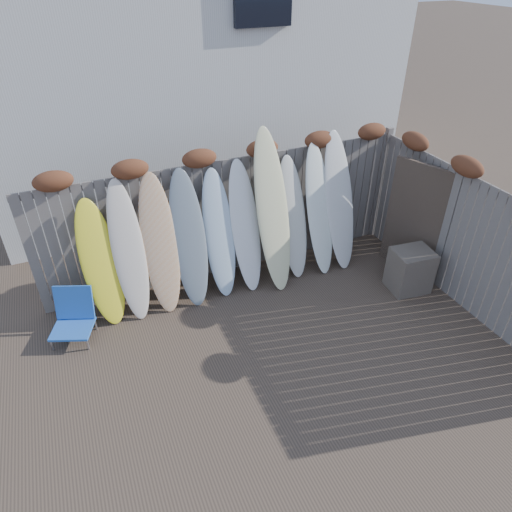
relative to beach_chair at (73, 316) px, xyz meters
name	(u,v)px	position (x,y,z in m)	size (l,w,h in m)	color
ground	(291,363)	(2.57, -1.74, -0.33)	(80.00, 80.00, 0.00)	#493A2D
back_fence	(230,207)	(2.63, 0.65, 0.85)	(6.05, 0.28, 2.24)	slate
right_fence	(470,236)	(5.57, -1.49, 0.81)	(0.28, 4.40, 2.24)	slate
house	(178,32)	(3.08, 4.76, 2.87)	(8.50, 5.50, 6.33)	silver
beach_chair	(73,316)	(0.00, 0.00, 0.00)	(0.71, 0.73, 0.72)	blue
wooden_crate	(410,270)	(5.06, -1.01, 0.02)	(0.61, 0.51, 0.71)	brown
lattice_panel	(422,222)	(5.47, -0.63, 0.62)	(0.05, 1.27, 1.91)	#3C3024
surfboard_0	(101,264)	(0.52, 0.26, 0.59)	(0.53, 0.07, 1.91)	yellow
surfboard_1	(129,252)	(0.92, 0.25, 0.69)	(0.46, 0.07, 2.12)	silver
surfboard_2	(160,245)	(1.38, 0.25, 0.69)	(0.51, 0.07, 2.14)	#FFDB84
surfboard_3	(189,240)	(1.81, 0.22, 0.69)	(0.51, 0.07, 2.13)	slate
surfboard_4	(219,234)	(2.30, 0.26, 0.65)	(0.46, 0.07, 2.04)	silver
surfboard_5	(245,227)	(2.72, 0.23, 0.69)	(0.45, 0.07, 2.13)	white
surfboard_6	(273,212)	(3.14, 0.13, 0.91)	(0.52, 0.07, 2.60)	#EEEBB1
surfboard_7	(293,218)	(3.57, 0.25, 0.65)	(0.46, 0.07, 2.05)	silver
surfboard_8	(319,211)	(4.02, 0.19, 0.73)	(0.45, 0.07, 2.21)	white
surfboard_9	(339,202)	(4.40, 0.21, 0.80)	(0.53, 0.07, 2.35)	silver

